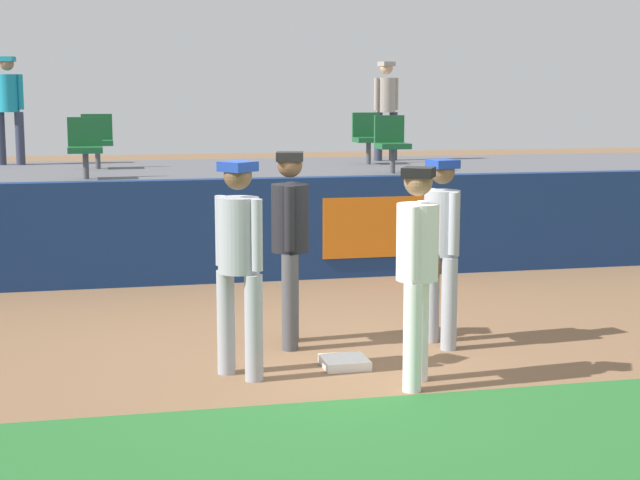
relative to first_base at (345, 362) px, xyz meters
The scene contains 15 objects.
ground_plane 0.20m from the first_base, 99.44° to the left, with size 60.00×60.00×0.00m, color brown.
grass_foreground_strip 2.33m from the first_base, 90.78° to the right, with size 18.00×2.80×0.01m, color #26662B.
first_base is the anchor object (origin of this frame).
player_fielder_home 1.30m from the first_base, 56.52° to the right, with size 0.53×0.49×1.83m.
player_runner_visitor 1.42m from the first_base, behind, with size 0.50×0.50×1.86m.
player_coach_visitor 1.56m from the first_base, 25.59° to the left, with size 0.40×0.50×1.80m.
player_umpire 1.38m from the first_base, 111.38° to the left, with size 0.42×0.52×1.87m.
field_wall 4.24m from the first_base, 90.33° to the left, with size 18.00×0.26×1.33m.
bleacher_platform 6.79m from the first_base, 90.27° to the left, with size 18.00×4.80×1.24m, color #59595E.
seat_back_right 7.95m from the first_base, 73.12° to the left, with size 0.45×0.44×0.84m.
seat_front_right 6.25m from the first_base, 69.37° to the left, with size 0.45×0.44×0.84m.
seat_back_left 7.90m from the first_base, 105.68° to the left, with size 0.48×0.44×0.84m.
seat_front_left 6.30m from the first_base, 111.78° to the left, with size 0.46×0.44×0.84m.
spectator_hooded 8.90m from the first_base, 71.16° to the left, with size 0.46×0.39×1.69m.
spectator_capped 9.46m from the first_base, 112.12° to the left, with size 0.48×0.40×1.74m.
Camera 1 is at (-2.08, -8.52, 2.45)m, focal length 55.59 mm.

